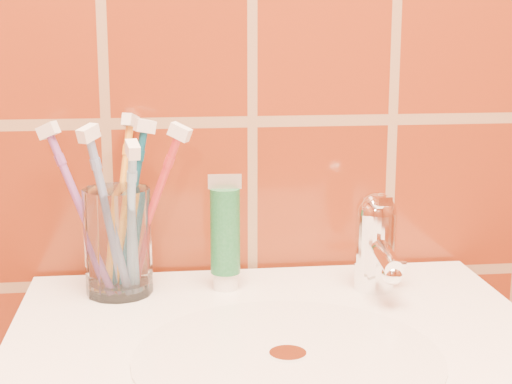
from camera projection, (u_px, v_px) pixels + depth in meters
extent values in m
cylinder|color=silver|center=(288.00, 356.00, 0.75)|extent=(0.30, 0.30, 0.00)
cylinder|color=white|center=(288.00, 354.00, 0.75)|extent=(0.04, 0.04, 0.00)
cylinder|color=white|center=(118.00, 242.00, 0.92)|extent=(0.10, 0.10, 0.13)
cylinder|color=white|center=(226.00, 280.00, 0.95)|extent=(0.03, 0.03, 0.02)
cylinder|color=#155B2E|center=(225.00, 231.00, 0.93)|extent=(0.04, 0.04, 0.10)
cube|color=beige|center=(225.00, 182.00, 0.92)|extent=(0.04, 0.00, 0.02)
cylinder|color=white|center=(375.00, 251.00, 0.94)|extent=(0.05, 0.05, 0.09)
sphere|color=white|center=(376.00, 212.00, 0.93)|extent=(0.05, 0.05, 0.05)
cylinder|color=white|center=(384.00, 254.00, 0.90)|extent=(0.02, 0.09, 0.03)
cube|color=white|center=(379.00, 200.00, 0.91)|extent=(0.02, 0.06, 0.01)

